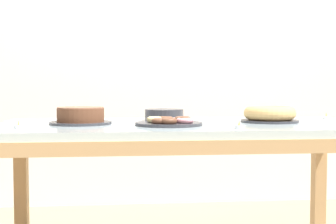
% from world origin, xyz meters
% --- Properties ---
extents(wall_back, '(8.00, 0.10, 2.60)m').
position_xyz_m(wall_back, '(0.00, 1.43, 1.30)').
color(wall_back, white).
rests_on(wall_back, ground).
extents(dining_table, '(1.86, 0.86, 0.75)m').
position_xyz_m(dining_table, '(0.00, 0.00, 0.67)').
color(dining_table, silver).
rests_on(dining_table, ground).
extents(cake_chocolate_round, '(0.30, 0.30, 0.08)m').
position_xyz_m(cake_chocolate_round, '(-0.50, 0.01, 0.79)').
color(cake_chocolate_round, '#333338').
rests_on(cake_chocolate_round, dining_table).
extents(cake_golden_bundt, '(0.30, 0.30, 0.08)m').
position_xyz_m(cake_golden_bundt, '(0.46, 0.04, 0.79)').
color(cake_golden_bundt, '#333338').
rests_on(cake_golden_bundt, dining_table).
extents(pastry_platter, '(0.32, 0.32, 0.04)m').
position_xyz_m(pastry_platter, '(-0.08, -0.10, 0.77)').
color(pastry_platter, '#333338').
rests_on(pastry_platter, dining_table).
extents(plate_stack, '(0.21, 0.21, 0.06)m').
position_xyz_m(plate_stack, '(-0.07, 0.23, 0.78)').
color(plate_stack, '#333338').
rests_on(plate_stack, dining_table).
extents(tealight_centre, '(0.04, 0.04, 0.04)m').
position_xyz_m(tealight_centre, '(0.84, 0.22, 0.76)').
color(tealight_centre, silver).
rests_on(tealight_centre, dining_table).
extents(tealight_right_edge, '(0.04, 0.04, 0.04)m').
position_xyz_m(tealight_right_edge, '(0.63, 0.31, 0.76)').
color(tealight_right_edge, silver).
rests_on(tealight_right_edge, dining_table).
extents(tealight_near_cakes, '(0.04, 0.04, 0.04)m').
position_xyz_m(tealight_near_cakes, '(-0.75, -0.22, 0.76)').
color(tealight_near_cakes, silver).
rests_on(tealight_near_cakes, dining_table).
extents(tealight_near_front, '(0.04, 0.04, 0.04)m').
position_xyz_m(tealight_near_front, '(0.20, -0.33, 0.76)').
color(tealight_near_front, silver).
rests_on(tealight_near_front, dining_table).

